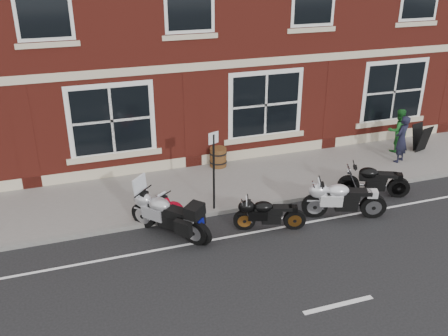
{
  "coord_description": "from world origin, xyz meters",
  "views": [
    {
      "loc": [
        -4.88,
        -10.02,
        6.8
      ],
      "look_at": [
        -0.93,
        1.6,
        1.28
      ],
      "focal_mm": 40.0,
      "sensor_mm": 36.0,
      "label": 1
    }
  ],
  "objects_px": {
    "moto_sport_silver": "(343,198)",
    "a_board_sign": "(421,138)",
    "moto_naked_black": "(373,179)",
    "moto_touring_silver": "(167,213)",
    "parking_sign": "(214,166)",
    "moto_sport_black": "(268,213)",
    "pedestrian_left": "(402,139)",
    "moto_sport_red": "(181,216)",
    "barrel_planter": "(218,157)",
    "pedestrian_right": "(398,130)"
  },
  "relations": [
    {
      "from": "moto_sport_silver",
      "to": "a_board_sign",
      "type": "distance_m",
      "value": 5.87
    },
    {
      "from": "moto_naked_black",
      "to": "a_board_sign",
      "type": "xyz_separation_m",
      "value": [
        3.5,
        2.25,
        0.05
      ]
    },
    {
      "from": "moto_touring_silver",
      "to": "moto_naked_black",
      "type": "height_order",
      "value": "moto_touring_silver"
    },
    {
      "from": "parking_sign",
      "to": "moto_sport_silver",
      "type": "bearing_deg",
      "value": -44.28
    },
    {
      "from": "a_board_sign",
      "to": "parking_sign",
      "type": "bearing_deg",
      "value": 175.95
    },
    {
      "from": "moto_sport_black",
      "to": "a_board_sign",
      "type": "bearing_deg",
      "value": -49.12
    },
    {
      "from": "pedestrian_left",
      "to": "a_board_sign",
      "type": "distance_m",
      "value": 1.49
    },
    {
      "from": "moto_sport_red",
      "to": "moto_naked_black",
      "type": "distance_m",
      "value": 5.82
    },
    {
      "from": "moto_sport_black",
      "to": "moto_sport_silver",
      "type": "bearing_deg",
      "value": -73.58
    },
    {
      "from": "a_board_sign",
      "to": "barrel_planter",
      "type": "distance_m",
      "value": 7.25
    },
    {
      "from": "moto_naked_black",
      "to": "parking_sign",
      "type": "bearing_deg",
      "value": 108.6
    },
    {
      "from": "moto_sport_red",
      "to": "a_board_sign",
      "type": "distance_m",
      "value": 9.65
    },
    {
      "from": "moto_naked_black",
      "to": "moto_sport_black",
      "type": "bearing_deg",
      "value": 126.9
    },
    {
      "from": "moto_sport_black",
      "to": "moto_sport_red",
      "type": "bearing_deg",
      "value": 95.1
    },
    {
      "from": "a_board_sign",
      "to": "barrel_planter",
      "type": "height_order",
      "value": "a_board_sign"
    },
    {
      "from": "moto_naked_black",
      "to": "a_board_sign",
      "type": "bearing_deg",
      "value": -32.14
    },
    {
      "from": "moto_sport_red",
      "to": "moto_naked_black",
      "type": "relative_size",
      "value": 0.91
    },
    {
      "from": "moto_touring_silver",
      "to": "pedestrian_right",
      "type": "bearing_deg",
      "value": -23.69
    },
    {
      "from": "barrel_planter",
      "to": "moto_sport_black",
      "type": "bearing_deg",
      "value": -89.35
    },
    {
      "from": "moto_sport_red",
      "to": "a_board_sign",
      "type": "height_order",
      "value": "a_board_sign"
    },
    {
      "from": "moto_sport_red",
      "to": "moto_sport_silver",
      "type": "xyz_separation_m",
      "value": [
        4.32,
        -0.55,
        0.08
      ]
    },
    {
      "from": "barrel_planter",
      "to": "pedestrian_left",
      "type": "bearing_deg",
      "value": -15.08
    },
    {
      "from": "a_board_sign",
      "to": "barrel_planter",
      "type": "relative_size",
      "value": 1.47
    },
    {
      "from": "moto_sport_silver",
      "to": "moto_naked_black",
      "type": "bearing_deg",
      "value": -41.19
    },
    {
      "from": "pedestrian_left",
      "to": "moto_naked_black",
      "type": "bearing_deg",
      "value": 10.2
    },
    {
      "from": "moto_sport_red",
      "to": "barrel_planter",
      "type": "distance_m",
      "value": 4.1
    },
    {
      "from": "moto_naked_black",
      "to": "barrel_planter",
      "type": "xyz_separation_m",
      "value": [
        -3.69,
        3.23,
        -0.1
      ]
    },
    {
      "from": "moto_sport_silver",
      "to": "barrel_planter",
      "type": "xyz_separation_m",
      "value": [
        -2.19,
        4.06,
        -0.15
      ]
    },
    {
      "from": "moto_sport_red",
      "to": "pedestrian_right",
      "type": "relative_size",
      "value": 1.14
    },
    {
      "from": "pedestrian_right",
      "to": "moto_sport_black",
      "type": "bearing_deg",
      "value": 34.52
    },
    {
      "from": "moto_sport_silver",
      "to": "pedestrian_right",
      "type": "bearing_deg",
      "value": -31.5
    },
    {
      "from": "parking_sign",
      "to": "moto_sport_black",
      "type": "bearing_deg",
      "value": -72.29
    },
    {
      "from": "moto_sport_silver",
      "to": "pedestrian_left",
      "type": "relative_size",
      "value": 1.37
    },
    {
      "from": "pedestrian_left",
      "to": "a_board_sign",
      "type": "bearing_deg",
      "value": 177.51
    },
    {
      "from": "moto_sport_red",
      "to": "moto_sport_silver",
      "type": "relative_size",
      "value": 0.81
    },
    {
      "from": "pedestrian_left",
      "to": "parking_sign",
      "type": "xyz_separation_m",
      "value": [
        -6.87,
        -1.12,
        0.5
      ]
    },
    {
      "from": "barrel_planter",
      "to": "pedestrian_right",
      "type": "bearing_deg",
      "value": -6.96
    },
    {
      "from": "pedestrian_right",
      "to": "moto_touring_silver",
      "type": "bearing_deg",
      "value": 23.93
    },
    {
      "from": "moto_sport_silver",
      "to": "parking_sign",
      "type": "height_order",
      "value": "parking_sign"
    },
    {
      "from": "moto_sport_silver",
      "to": "moto_sport_red",
      "type": "bearing_deg",
      "value": 102.74
    },
    {
      "from": "pedestrian_left",
      "to": "parking_sign",
      "type": "relative_size",
      "value": 0.71
    },
    {
      "from": "a_board_sign",
      "to": "parking_sign",
      "type": "xyz_separation_m",
      "value": [
        -8.19,
        -1.72,
        0.83
      ]
    },
    {
      "from": "pedestrian_right",
      "to": "a_board_sign",
      "type": "relative_size",
      "value": 1.65
    },
    {
      "from": "pedestrian_right",
      "to": "pedestrian_left",
      "type": "bearing_deg",
      "value": 67.75
    },
    {
      "from": "pedestrian_left",
      "to": "parking_sign",
      "type": "distance_m",
      "value": 6.98
    },
    {
      "from": "moto_touring_silver",
      "to": "moto_naked_black",
      "type": "relative_size",
      "value": 0.96
    },
    {
      "from": "moto_sport_silver",
      "to": "pedestrian_left",
      "type": "xyz_separation_m",
      "value": [
        3.68,
        2.47,
        0.33
      ]
    },
    {
      "from": "moto_sport_silver",
      "to": "moto_naked_black",
      "type": "xyz_separation_m",
      "value": [
        1.5,
        0.82,
        -0.05
      ]
    },
    {
      "from": "moto_naked_black",
      "to": "parking_sign",
      "type": "xyz_separation_m",
      "value": [
        -4.69,
        0.53,
        0.88
      ]
    },
    {
      "from": "a_board_sign",
      "to": "pedestrian_left",
      "type": "bearing_deg",
      "value": -171.42
    }
  ]
}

